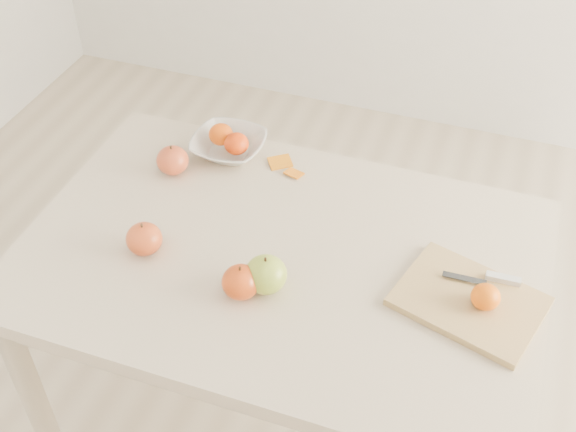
% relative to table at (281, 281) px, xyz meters
% --- Properties ---
extents(ground, '(3.50, 3.50, 0.00)m').
position_rel_table_xyz_m(ground, '(0.00, 0.00, -0.65)').
color(ground, '#C6B293').
rests_on(ground, ground).
extents(table, '(1.20, 0.80, 0.75)m').
position_rel_table_xyz_m(table, '(0.00, 0.00, 0.00)').
color(table, beige).
rests_on(table, ground).
extents(cutting_board, '(0.34, 0.29, 0.02)m').
position_rel_table_xyz_m(cutting_board, '(0.43, -0.01, 0.11)').
color(cutting_board, tan).
rests_on(cutting_board, table).
extents(board_tangerine, '(0.06, 0.06, 0.05)m').
position_rel_table_xyz_m(board_tangerine, '(0.46, -0.02, 0.14)').
color(board_tangerine, '#CF6107').
rests_on(board_tangerine, cutting_board).
extents(fruit_bowl, '(0.19, 0.19, 0.05)m').
position_rel_table_xyz_m(fruit_bowl, '(-0.26, 0.31, 0.12)').
color(fruit_bowl, silver).
rests_on(fruit_bowl, table).
extents(bowl_tangerine_near, '(0.07, 0.07, 0.06)m').
position_rel_table_xyz_m(bowl_tangerine_near, '(-0.29, 0.32, 0.15)').
color(bowl_tangerine_near, '#C73A07').
rests_on(bowl_tangerine_near, fruit_bowl).
extents(bowl_tangerine_far, '(0.07, 0.07, 0.06)m').
position_rel_table_xyz_m(bowl_tangerine_far, '(-0.23, 0.30, 0.15)').
color(bowl_tangerine_far, '#DB3B07').
rests_on(bowl_tangerine_far, fruit_bowl).
extents(orange_peel_a, '(0.07, 0.07, 0.01)m').
position_rel_table_xyz_m(orange_peel_a, '(-0.11, 0.31, 0.10)').
color(orange_peel_a, orange).
rests_on(orange_peel_a, table).
extents(orange_peel_b, '(0.05, 0.05, 0.01)m').
position_rel_table_xyz_m(orange_peel_b, '(-0.06, 0.28, 0.10)').
color(orange_peel_b, orange).
rests_on(orange_peel_b, table).
extents(paring_knife, '(0.17, 0.05, 0.01)m').
position_rel_table_xyz_m(paring_knife, '(0.48, 0.06, 0.12)').
color(paring_knife, silver).
rests_on(paring_knife, cutting_board).
extents(apple_green, '(0.09, 0.09, 0.08)m').
position_rel_table_xyz_m(apple_green, '(0.01, -0.11, 0.14)').
color(apple_green, olive).
rests_on(apple_green, table).
extents(apple_red_c, '(0.08, 0.08, 0.07)m').
position_rel_table_xyz_m(apple_red_c, '(-0.04, -0.15, 0.14)').
color(apple_red_c, '#A01B07').
rests_on(apple_red_c, table).
extents(apple_red_b, '(0.08, 0.08, 0.08)m').
position_rel_table_xyz_m(apple_red_b, '(-0.30, -0.10, 0.14)').
color(apple_red_b, maroon).
rests_on(apple_red_b, table).
extents(apple_red_a, '(0.08, 0.08, 0.07)m').
position_rel_table_xyz_m(apple_red_a, '(-0.36, 0.19, 0.14)').
color(apple_red_a, '#A5211E').
rests_on(apple_red_a, table).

